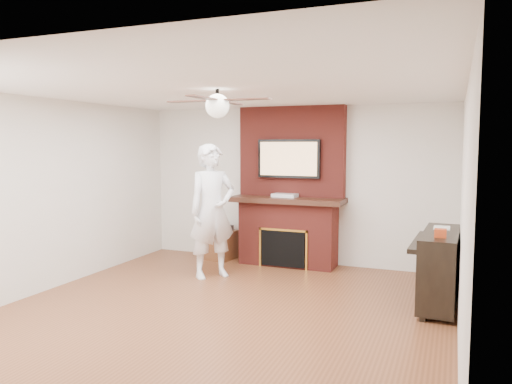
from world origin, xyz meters
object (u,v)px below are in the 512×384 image
at_px(fireplace, 289,202).
at_px(side_table, 220,243).
at_px(person, 212,211).
at_px(piano, 439,266).

distance_m(fireplace, side_table, 1.41).
height_order(person, side_table, person).
bearing_deg(piano, person, 179.38).
bearing_deg(side_table, person, -61.24).
height_order(fireplace, person, fireplace).
xyz_separation_m(fireplace, piano, (2.28, -1.31, -0.52)).
distance_m(side_table, piano, 3.71).
relative_size(side_table, piano, 0.41).
bearing_deg(fireplace, person, -124.14).
xyz_separation_m(fireplace, side_table, (-1.20, -0.07, -0.74)).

